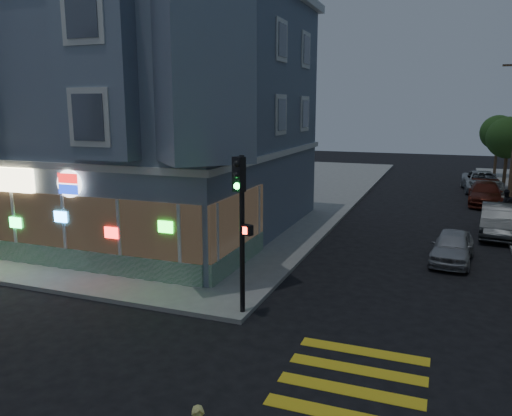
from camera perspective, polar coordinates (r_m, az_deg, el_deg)
The scene contains 11 objects.
ground at distance 14.37m, azimuth -16.40°, elevation -14.04°, with size 120.00×120.00×0.00m, color black.
sidewalk_nw at distance 40.06m, azimuth -12.06°, elevation 2.55°, with size 33.00×42.00×0.15m, color gray.
corner_building at distance 25.46m, azimuth -13.01°, elevation 10.56°, with size 14.60×14.60×11.40m.
street_tree_near at distance 40.47m, azimuth 26.86°, elevation 7.17°, with size 3.00×3.00×5.30m.
street_tree_far at distance 48.43m, azimuth 25.94°, elevation 7.75°, with size 3.00×3.00×5.30m.
pedestrian_a at distance 30.37m, azimuth 26.57°, elevation 0.46°, with size 0.76×0.59×1.56m, color black.
parked_car_a at distance 21.38m, azimuth 21.53°, elevation -4.12°, with size 1.50×3.72×1.27m, color #A4A7AC.
parked_car_b at distance 26.54m, azimuth 26.02°, elevation -1.31°, with size 1.59×4.57×1.51m, color #3D4042.
parked_car_c at distance 34.86m, azimuth 24.72°, elevation 1.51°, with size 1.97×4.86×1.41m, color #561E13.
parked_car_d at distance 39.99m, azimuth 24.41°, elevation 2.74°, with size 2.49×5.41×1.50m, color #A6ADB1.
traffic_signal at distance 14.01m, azimuth -1.73°, elevation -0.09°, with size 0.59×0.52×4.62m.
Camera 1 is at (8.10, -10.21, 6.06)m, focal length 35.00 mm.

